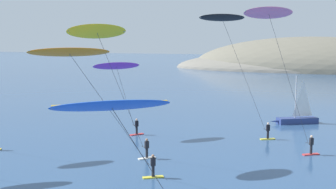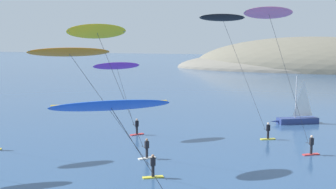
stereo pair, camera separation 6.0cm
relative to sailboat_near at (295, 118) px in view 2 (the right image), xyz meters
name	(u,v)px [view 2 (the right image)]	position (x,y,z in m)	size (l,w,h in m)	color
headland_island	(325,70)	(0.78, 103.17, -0.64)	(116.71, 44.87, 22.65)	slate
sailboat_near	(295,118)	(0.00, 0.00, 0.00)	(5.54, 3.97, 5.70)	navy
kitesurfer_purple	(119,72)	(-16.17, -13.81, 6.01)	(4.17, 4.45, 7.73)	red
kitesurfer_pink	(273,25)	(-0.63, -16.95, 10.35)	(6.31, 5.96, 12.46)	red
kitesurfer_blue	(120,119)	(-4.16, -35.98, 5.85)	(6.00, 5.23, 7.45)	yellow
kitesurfer_orange	(77,63)	(-11.68, -27.82, 7.66)	(7.55, 6.28, 9.41)	yellow
kitesurfer_black	(227,31)	(-5.42, -12.25, 10.08)	(6.96, 5.44, 12.31)	yellow
kitesurfer_yellow	(101,41)	(-12.52, -23.26, 9.09)	(5.25, 6.26, 11.09)	silver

